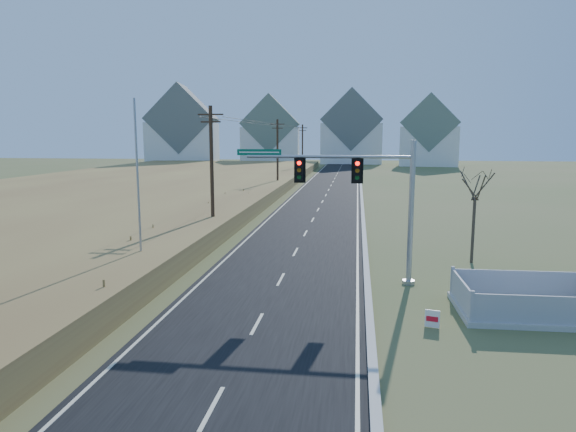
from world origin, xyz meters
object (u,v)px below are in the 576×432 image
object	(u,v)px
flagpole	(139,207)
bare_tree	(476,183)
open_sign	(432,319)
fence_enclosure	(530,307)
traffic_signal_mast	(371,196)

from	to	relation	value
flagpole	bare_tree	world-z (taller)	flagpole
open_sign	flagpole	xyz separation A→B (m)	(-13.40, 5.24, 3.14)
fence_enclosure	bare_tree	world-z (taller)	bare_tree
traffic_signal_mast	bare_tree	distance (m)	7.41
traffic_signal_mast	open_sign	world-z (taller)	traffic_signal_mast
open_sign	bare_tree	xyz separation A→B (m)	(3.56, 10.34, 4.08)
fence_enclosure	bare_tree	distance (m)	9.23
open_sign	flagpole	size ratio (longest dim) A/B	0.07
fence_enclosure	open_sign	world-z (taller)	fence_enclosure
open_sign	traffic_signal_mast	bearing A→B (deg)	125.39
fence_enclosure	open_sign	size ratio (longest dim) A/B	8.70
flagpole	traffic_signal_mast	bearing A→B (deg)	1.91
fence_enclosure	bare_tree	size ratio (longest dim) A/B	1.04
flagpole	bare_tree	bearing A→B (deg)	16.73
fence_enclosure	open_sign	bearing A→B (deg)	-153.62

